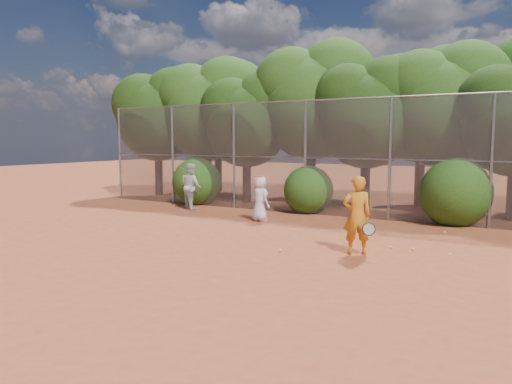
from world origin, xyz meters
The scene contains 22 objects.
ground centered at (0.00, 0.00, 0.00)m, with size 80.00×80.00×0.00m, color #9F4324.
fence_back centered at (-0.12, 6.00, 2.05)m, with size 20.05×0.09×4.03m.
tree_0 centered at (-9.44, 8.04, 3.93)m, with size 4.38×3.81×6.00m.
tree_1 centered at (-6.94, 8.54, 4.16)m, with size 4.64×4.03×6.35m.
tree_2 centered at (-4.45, 7.83, 3.58)m, with size 3.99×3.47×5.47m.
tree_3 centered at (-1.94, 8.84, 4.40)m, with size 4.89×4.26×6.70m.
tree_4 centered at (0.55, 8.24, 3.76)m, with size 4.19×3.64×5.73m.
tree_5 centered at (3.06, 9.04, 4.05)m, with size 4.51×3.92×6.17m.
tree_9 centered at (-7.94, 10.84, 4.34)m, with size 4.83×4.20×6.62m.
tree_10 centered at (-2.93, 11.05, 4.63)m, with size 5.15×4.48×7.06m.
tree_11 centered at (2.06, 10.64, 4.16)m, with size 4.64×4.03×6.35m.
bush_0 centered at (-6.00, 6.30, 1.00)m, with size 2.00×2.00×2.00m, color #214511.
bush_1 centered at (-1.00, 6.30, 0.90)m, with size 1.80×1.80×1.80m, color #214511.
bush_2 centered at (4.00, 6.30, 1.10)m, with size 2.20×2.20×2.20m, color #214511.
player_yellow centered at (2.66, 0.81, 0.91)m, with size 0.90×0.72×1.82m.
player_teen centered at (-1.58, 3.77, 0.74)m, with size 0.84×0.70×1.49m.
player_white centered at (-5.27, 4.95, 0.87)m, with size 1.04×0.95×1.75m.
ball_0 centered at (3.72, 1.82, 0.03)m, with size 0.07×0.07×0.07m, color yellow.
ball_1 centered at (4.59, 1.67, 0.03)m, with size 0.07×0.07×0.07m, color yellow.
ball_2 centered at (1.02, 0.14, 0.03)m, with size 0.07×0.07×0.07m, color yellow.
ball_3 centered at (3.22, 1.77, 0.03)m, with size 0.07×0.07×0.07m, color yellow.
ball_4 centered at (4.00, 4.55, 0.03)m, with size 0.07×0.07×0.07m, color yellow.
Camera 1 is at (6.31, -10.20, 2.66)m, focal length 35.00 mm.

